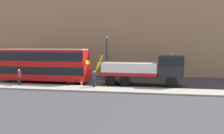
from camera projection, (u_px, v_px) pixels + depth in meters
ground_plane at (96, 83)px, 27.89m from camera, size 120.00×120.00×0.00m
near_kerb at (86, 89)px, 23.77m from camera, size 60.00×2.80×0.15m
building_facade at (109, 21)px, 34.98m from camera, size 60.00×1.50×16.00m
recovery_tow_truck at (146, 70)px, 26.17m from camera, size 10.19×2.99×3.67m
double_decker_bus at (44, 64)px, 28.27m from camera, size 11.12×2.98×4.06m
pedestrian_onlooker at (19, 77)px, 25.64m from camera, size 0.39×0.47×1.71m
pedestrian_bystander at (94, 79)px, 24.30m from camera, size 0.45×0.36×1.71m
traffic_cone_near_bus at (81, 83)px, 25.70m from camera, size 0.36×0.36×0.72m
street_lamp at (107, 53)px, 33.22m from camera, size 0.36×0.36×5.83m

